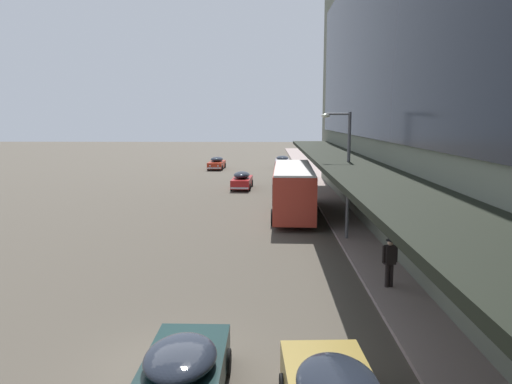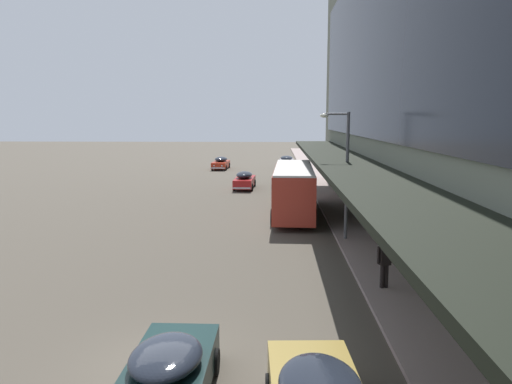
# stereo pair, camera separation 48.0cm
# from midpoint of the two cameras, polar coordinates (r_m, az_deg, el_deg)

# --- Properties ---
(ground) EXTENTS (240.00, 240.00, 0.00)m
(ground) POSITION_cam_midpoint_polar(r_m,az_deg,el_deg) (13.53, -9.56, -19.28)
(ground) COLOR #4D463B
(transit_bus_kerbside_front) EXTENTS (2.94, 10.55, 3.19)m
(transit_bus_kerbside_front) POSITION_cam_midpoint_polar(r_m,az_deg,el_deg) (32.19, 4.75, 0.52)
(transit_bus_kerbside_front) COLOR #B43425
(transit_bus_kerbside_front) RESTS_ON ground
(sedan_oncoming_rear) EXTENTS (1.98, 5.03, 1.58)m
(sedan_oncoming_rear) POSITION_cam_midpoint_polar(r_m,az_deg,el_deg) (62.95, 3.73, 3.45)
(sedan_oncoming_rear) COLOR gray
(sedan_oncoming_rear) RESTS_ON ground
(sedan_second_near) EXTENTS (2.00, 4.99, 1.51)m
(sedan_second_near) POSITION_cam_midpoint_polar(r_m,az_deg,el_deg) (61.89, -3.81, 3.33)
(sedan_second_near) COLOR #AD2714
(sedan_second_near) RESTS_ON ground
(sedan_second_mid) EXTENTS (1.93, 4.34, 1.43)m
(sedan_second_mid) POSITION_cam_midpoint_polar(r_m,az_deg,el_deg) (11.79, -8.79, -19.73)
(sedan_second_mid) COLOR black
(sedan_second_mid) RESTS_ON ground
(sedan_trailing_mid) EXTENTS (1.89, 4.92, 1.57)m
(sedan_trailing_mid) POSITION_cam_midpoint_polar(r_m,az_deg,el_deg) (44.53, -1.01, 1.37)
(sedan_trailing_mid) COLOR #AA1B1B
(sedan_trailing_mid) RESTS_ON ground
(pedestrian_at_kerb) EXTENTS (0.60, 0.35, 1.86)m
(pedestrian_at_kerb) POSITION_cam_midpoint_polar(r_m,az_deg,el_deg) (18.85, 15.22, -7.51)
(pedestrian_at_kerb) COLOR black
(pedestrian_at_kerb) RESTS_ON sidewalk_kerb
(street_lamp) EXTENTS (1.50, 0.28, 6.41)m
(street_lamp) POSITION_cam_midpoint_polar(r_m,az_deg,el_deg) (25.48, 10.51, 3.02)
(street_lamp) COLOR #4C4C51
(street_lamp) RESTS_ON sidewalk_kerb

